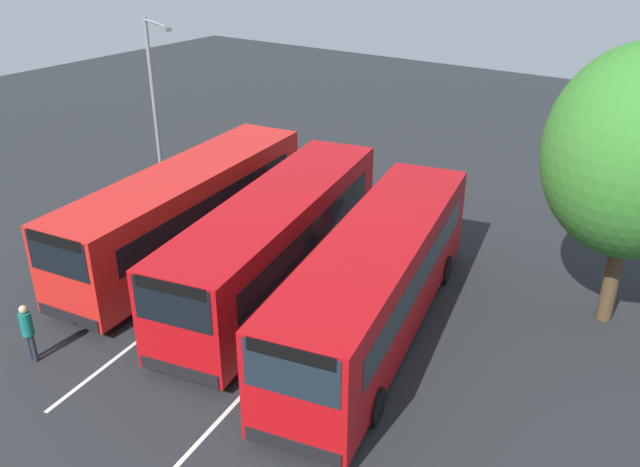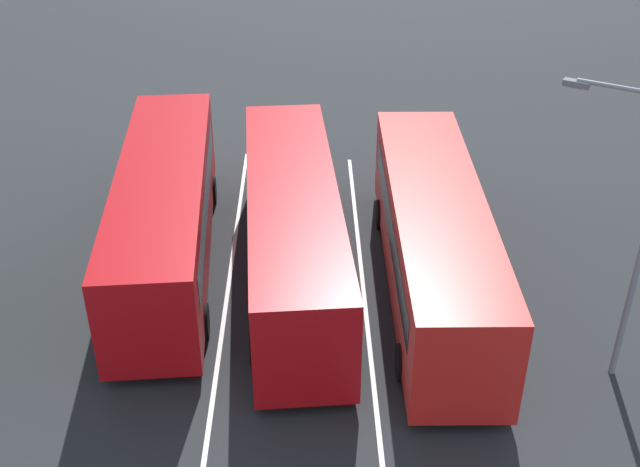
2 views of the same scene
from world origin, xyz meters
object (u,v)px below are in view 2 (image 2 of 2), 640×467
(street_lamp, at_px, (637,223))
(bus_center_right, at_px, (165,212))
(pedestrian, at_px, (405,151))
(bus_far_left, at_px, (434,239))
(bus_center_left, at_px, (293,229))

(street_lamp, bearing_deg, bus_center_right, 5.88)
(bus_center_right, height_order, pedestrian, bus_center_right)
(street_lamp, bearing_deg, pedestrian, -39.91)
(pedestrian, distance_m, street_lamp, 11.69)
(bus_far_left, distance_m, bus_center_left, 3.99)
(pedestrian, bearing_deg, street_lamp, 21.59)
(bus_far_left, bearing_deg, bus_center_right, 78.43)
(pedestrian, bearing_deg, bus_far_left, 1.54)
(bus_far_left, bearing_deg, pedestrian, 0.71)
(bus_far_left, height_order, street_lamp, street_lamp)
(bus_center_left, bearing_deg, bus_center_right, 71.03)
(pedestrian, height_order, street_lamp, street_lamp)
(bus_center_right, height_order, street_lamp, street_lamp)
(bus_center_left, distance_m, pedestrian, 7.54)
(bus_far_left, relative_size, street_lamp, 1.56)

